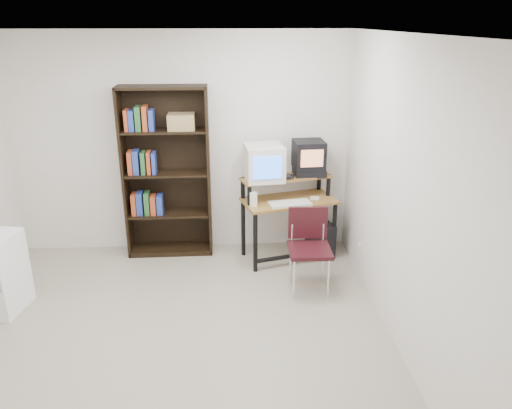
{
  "coord_description": "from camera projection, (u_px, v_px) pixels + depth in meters",
  "views": [
    {
      "loc": [
        0.56,
        -3.81,
        2.7
      ],
      "look_at": [
        0.84,
        1.1,
        0.87
      ],
      "focal_mm": 35.0,
      "sensor_mm": 36.0,
      "label": 1
    }
  ],
  "objects": [
    {
      "name": "right_wall",
      "position": [
        403.0,
        199.0,
        4.12
      ],
      "size": [
        0.01,
        4.0,
        2.6
      ],
      "primitive_type": "cube",
      "color": "silver",
      "rests_on": "floor"
    },
    {
      "name": "bookshelf",
      "position": [
        167.0,
        171.0,
        5.85
      ],
      "size": [
        1.01,
        0.35,
        2.01
      ],
      "rotation": [
        0.0,
        0.0,
        0.01
      ],
      "color": "black",
      "rests_on": "floor"
    },
    {
      "name": "back_wall",
      "position": [
        181.0,
        145.0,
        5.89
      ],
      "size": [
        4.0,
        0.01,
        2.6
      ],
      "primitive_type": "cube",
      "color": "silver",
      "rests_on": "floor"
    },
    {
      "name": "mouse",
      "position": [
        315.0,
        198.0,
        5.79
      ],
      "size": [
        0.1,
        0.06,
        0.03
      ],
      "primitive_type": "cube",
      "rotation": [
        0.0,
        0.0,
        0.02
      ],
      "color": "white",
      "rests_on": "mousepad"
    },
    {
      "name": "crt_tv",
      "position": [
        309.0,
        155.0,
        5.81
      ],
      "size": [
        0.37,
        0.37,
        0.33
      ],
      "rotation": [
        0.0,
        0.0,
        0.07
      ],
      "color": "black",
      "rests_on": "vcr"
    },
    {
      "name": "computer_desk",
      "position": [
        288.0,
        204.0,
        5.82
      ],
      "size": [
        1.16,
        0.8,
        0.98
      ],
      "rotation": [
        0.0,
        0.0,
        0.27
      ],
      "color": "olive",
      "rests_on": "floor"
    },
    {
      "name": "school_chair",
      "position": [
        309.0,
        241.0,
        5.18
      ],
      "size": [
        0.44,
        0.44,
        0.87
      ],
      "rotation": [
        0.0,
        0.0,
        -0.02
      ],
      "color": "black",
      "rests_on": "floor"
    },
    {
      "name": "floor",
      "position": [
        170.0,
        340.0,
        4.48
      ],
      "size": [
        4.0,
        4.0,
        0.01
      ],
      "primitive_type": "cube",
      "color": "#A79D8A",
      "rests_on": "ground"
    },
    {
      "name": "mousepad",
      "position": [
        316.0,
        200.0,
        5.79
      ],
      "size": [
        0.27,
        0.25,
        0.01
      ],
      "primitive_type": "cube",
      "rotation": [
        0.0,
        0.0,
        0.39
      ],
      "color": "black",
      "rests_on": "computer_desk"
    },
    {
      "name": "ceiling",
      "position": [
        148.0,
        34.0,
        3.56
      ],
      "size": [
        4.0,
        4.0,
        0.01
      ],
      "primitive_type": "cube",
      "color": "white",
      "rests_on": "back_wall"
    },
    {
      "name": "desk_speaker",
      "position": [
        253.0,
        200.0,
        5.57
      ],
      "size": [
        0.08,
        0.08,
        0.17
      ],
      "primitive_type": "cube",
      "rotation": [
        0.0,
        0.0,
        0.05
      ],
      "color": "silver",
      "rests_on": "computer_desk"
    },
    {
      "name": "cd_spindle",
      "position": [
        289.0,
        177.0,
        5.71
      ],
      "size": [
        0.16,
        0.16,
        0.05
      ],
      "primitive_type": "cylinder",
      "rotation": [
        0.0,
        0.0,
        0.49
      ],
      "color": "#26262B",
      "rests_on": "computer_desk"
    },
    {
      "name": "wall_outlet",
      "position": [
        359.0,
        249.0,
        5.55
      ],
      "size": [
        0.02,
        0.08,
        0.12
      ],
      "primitive_type": "cube",
      "color": "beige",
      "rests_on": "right_wall"
    },
    {
      "name": "front_wall",
      "position": [
        102.0,
        365.0,
        2.15
      ],
      "size": [
        4.0,
        0.01,
        2.6
      ],
      "primitive_type": "cube",
      "color": "silver",
      "rests_on": "floor"
    },
    {
      "name": "vcr",
      "position": [
        309.0,
        172.0,
        5.85
      ],
      "size": [
        0.38,
        0.29,
        0.08
      ],
      "primitive_type": "cube",
      "rotation": [
        0.0,
        0.0,
        0.09
      ],
      "color": "black",
      "rests_on": "computer_desk"
    },
    {
      "name": "keyboard",
      "position": [
        290.0,
        204.0,
        5.63
      ],
      "size": [
        0.5,
        0.29,
        0.03
      ],
      "primitive_type": "cube",
      "rotation": [
        0.0,
        0.0,
        0.18
      ],
      "color": "silver",
      "rests_on": "computer_desk"
    },
    {
      "name": "crt_monitor",
      "position": [
        264.0,
        163.0,
        5.65
      ],
      "size": [
        0.47,
        0.47,
        0.4
      ],
      "rotation": [
        0.0,
        0.0,
        0.12
      ],
      "color": "silver",
      "rests_on": "computer_desk"
    },
    {
      "name": "pc_tower",
      "position": [
        320.0,
        237.0,
        6.06
      ],
      "size": [
        0.32,
        0.49,
        0.42
      ],
      "primitive_type": "cube",
      "rotation": [
        0.0,
        0.0,
        0.28
      ],
      "color": "black",
      "rests_on": "floor"
    }
  ]
}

